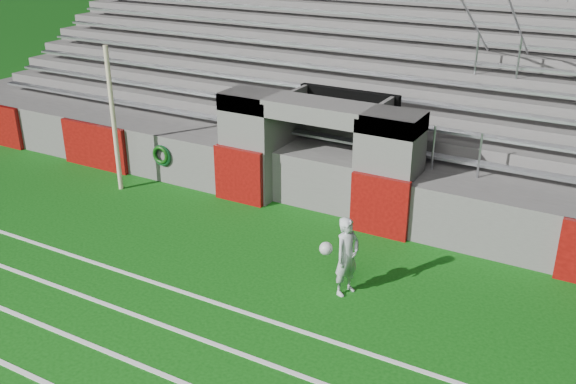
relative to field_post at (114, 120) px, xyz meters
The scene contains 5 objects.
ground 5.62m from the field_post, 23.71° to the right, with size 90.00×90.00×0.00m, color #0C490C.
field_post is the anchor object (origin of this frame).
stadium_structure 7.60m from the field_post, 50.11° to the left, with size 26.00×8.48×5.42m.
goalkeeper_with_ball 7.30m from the field_post, 13.44° to the right, with size 0.68×0.68×1.50m.
hose_coil 1.49m from the field_post, 47.44° to the left, with size 0.56×0.15×0.56m.
Camera 1 is at (6.21, -8.86, 6.35)m, focal length 40.00 mm.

